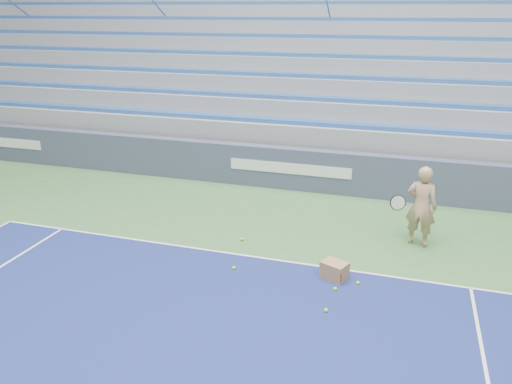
% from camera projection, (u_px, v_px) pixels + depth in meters
% --- Properties ---
extents(sponsor_barrier, '(30.00, 0.32, 1.10)m').
position_uv_depth(sponsor_barrier, '(291.00, 169.00, 13.03)').
color(sponsor_barrier, '#3D445D').
rests_on(sponsor_barrier, ground).
extents(bleachers, '(31.00, 9.15, 7.30)m').
position_uv_depth(bleachers, '(330.00, 73.00, 17.53)').
color(bleachers, gray).
rests_on(bleachers, ground).
extents(tennis_player, '(0.95, 0.89, 1.65)m').
position_uv_depth(tennis_player, '(421.00, 206.00, 9.83)').
color(tennis_player, tan).
rests_on(tennis_player, ground).
extents(ball_box, '(0.52, 0.47, 0.32)m').
position_uv_depth(ball_box, '(334.00, 271.00, 8.77)').
color(ball_box, '#977549').
rests_on(ball_box, ground).
extents(tennis_ball_0, '(0.07, 0.07, 0.07)m').
position_uv_depth(tennis_ball_0, '(335.00, 289.00, 8.43)').
color(tennis_ball_0, '#CCDF2D').
rests_on(tennis_ball_0, ground).
extents(tennis_ball_1, '(0.07, 0.07, 0.07)m').
position_uv_depth(tennis_ball_1, '(326.00, 310.00, 7.84)').
color(tennis_ball_1, '#CCDF2D').
rests_on(tennis_ball_1, ground).
extents(tennis_ball_2, '(0.07, 0.07, 0.07)m').
position_uv_depth(tennis_ball_2, '(234.00, 268.00, 9.11)').
color(tennis_ball_2, '#CCDF2D').
rests_on(tennis_ball_2, ground).
extents(tennis_ball_3, '(0.07, 0.07, 0.07)m').
position_uv_depth(tennis_ball_3, '(358.00, 283.00, 8.61)').
color(tennis_ball_3, '#CCDF2D').
rests_on(tennis_ball_3, ground).
extents(tennis_ball_4, '(0.07, 0.07, 0.07)m').
position_uv_depth(tennis_ball_4, '(242.00, 239.00, 10.24)').
color(tennis_ball_4, '#CCDF2D').
rests_on(tennis_ball_4, ground).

